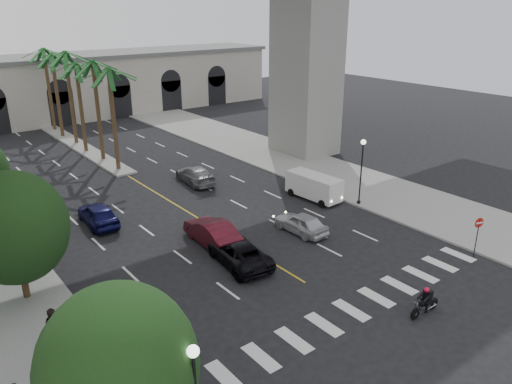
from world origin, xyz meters
name	(u,v)px	position (x,y,z in m)	size (l,w,h in m)	color
ground	(330,298)	(0.00, 0.00, 0.00)	(140.00, 140.00, 0.00)	black
sidewalk_right	(327,173)	(15.00, 15.00, 0.07)	(8.00, 100.00, 0.15)	gray
median	(82,147)	(0.00, 38.00, 0.10)	(2.00, 24.00, 0.20)	gray
pier_building	(32,90)	(0.00, 55.00, 4.27)	(71.00, 10.50, 8.50)	#B6AFA3
palm_a	(109,74)	(0.00, 28.00, 9.10)	(3.20, 3.20, 10.30)	#47331E
palm_b	(93,66)	(0.10, 32.00, 9.37)	(3.20, 3.20, 10.60)	#47331E
palm_c	(76,67)	(-0.20, 36.00, 8.91)	(3.20, 3.20, 10.10)	#47331E
palm_d	(65,57)	(0.15, 40.00, 9.65)	(3.20, 3.20, 10.90)	#47331E
palm_e	(52,58)	(-0.10, 44.00, 9.19)	(3.20, 3.20, 10.40)	#47331E
palm_f	(44,53)	(0.20, 48.00, 9.46)	(3.20, 3.20, 10.70)	#47331E
street_tree_near	(119,368)	(-13.00, -3.00, 4.02)	(5.20, 5.20, 6.89)	#382616
street_tree_mid	(14,228)	(-13.00, 10.00, 4.21)	(5.44, 5.44, 7.21)	#382616
lamp_post_left_far	(20,204)	(-11.40, 16.00, 3.22)	(0.40, 0.40, 5.35)	black
lamp_post_right	(362,166)	(11.40, 8.00, 3.22)	(0.40, 0.40, 5.35)	black
traffic_signal_near	(162,375)	(-11.30, -2.50, 2.51)	(0.25, 0.18, 3.65)	black
traffic_signal_far	(117,322)	(-11.30, 1.50, 2.51)	(0.25, 0.18, 3.65)	black
motorcycle_rider	(426,302)	(2.77, -4.00, 0.71)	(2.18, 0.59, 1.57)	black
car_a	(301,223)	(4.37, 7.11, 0.72)	(1.69, 4.21, 1.43)	silver
car_b	(212,232)	(-1.50, 9.36, 0.85)	(1.81, 5.18, 1.71)	#4C0F19
car_c	(239,253)	(-1.66, 6.10, 0.73)	(2.41, 5.24, 1.45)	black
car_d	(195,175)	(3.96, 20.45, 0.75)	(2.09, 5.14, 1.49)	slate
car_e	(98,214)	(-6.24, 17.02, 0.81)	(1.91, 4.76, 1.62)	#0E0E43
cargo_van	(314,186)	(9.50, 11.13, 1.14)	(2.18, 4.90, 2.04)	white
pedestrian_b	(54,327)	(-13.01, 4.85, 1.11)	(0.93, 0.73, 1.92)	black
do_not_enter_sign	(478,229)	(10.50, -2.25, 1.95)	(0.64, 0.22, 2.68)	black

